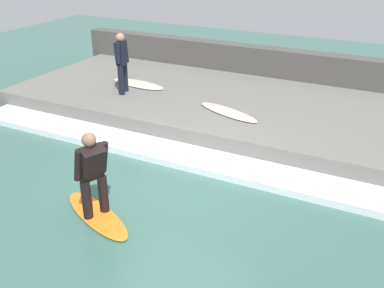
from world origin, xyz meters
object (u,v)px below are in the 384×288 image
(surfer_riding, at_px, (92,171))
(surfboard_waiting_near, at_px, (138,84))
(surfboard_spare, at_px, (228,112))
(surfboard_riding, at_px, (97,215))
(surfer_waiting_near, at_px, (122,60))

(surfer_riding, relative_size, surfboard_waiting_near, 0.83)
(surfer_riding, distance_m, surfboard_spare, 4.24)
(surfboard_riding, relative_size, surfboard_waiting_near, 1.04)
(surfboard_riding, bearing_deg, surfboard_waiting_near, 25.93)
(surfboard_riding, height_order, surfboard_waiting_near, surfboard_waiting_near)
(surfboard_riding, xyz_separation_m, surfer_waiting_near, (4.30, 2.41, 1.29))
(surfboard_riding, relative_size, surfer_riding, 1.25)
(surfboard_waiting_near, xyz_separation_m, surfboard_spare, (-0.83, -3.00, 0.00))
(surfer_riding, relative_size, surfer_waiting_near, 0.94)
(surfboard_riding, bearing_deg, surfer_riding, -153.43)
(surfer_waiting_near, height_order, surfboard_spare, surfer_waiting_near)
(surfer_riding, bearing_deg, surfboard_spare, -7.66)
(surfboard_riding, distance_m, surfboard_waiting_near, 5.59)
(surfer_waiting_near, bearing_deg, surfboard_spare, -92.32)
(surfer_waiting_near, distance_m, surfboard_waiting_near, 1.09)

